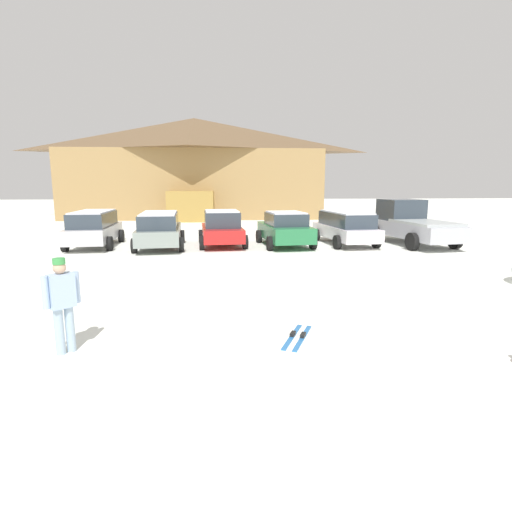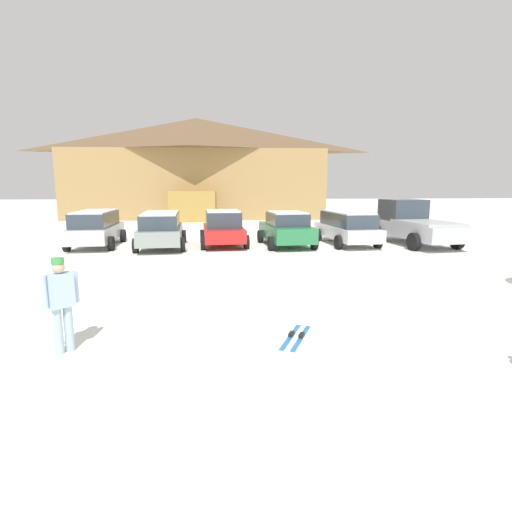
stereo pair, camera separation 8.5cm
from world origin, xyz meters
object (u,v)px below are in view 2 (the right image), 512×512
(parked_grey_wagon, at_px, (161,228))
(parked_green_coupe, at_px, (286,229))
(parked_silver_wagon, at_px, (96,227))
(skier_adult_in_blue_parka, at_px, (61,300))
(pair_of_skis, at_px, (296,337))
(parked_white_suv, at_px, (347,227))
(parked_red_sedan, at_px, (223,228))
(pickup_truck, at_px, (412,224))
(ski_lodge, at_px, (197,168))

(parked_grey_wagon, bearing_deg, parked_green_coupe, 0.39)
(parked_silver_wagon, distance_m, skier_adult_in_blue_parka, 12.84)
(parked_grey_wagon, xyz_separation_m, pair_of_skis, (4.33, -11.49, -0.87))
(parked_silver_wagon, relative_size, skier_adult_in_blue_parka, 2.73)
(parked_grey_wagon, height_order, pair_of_skis, parked_grey_wagon)
(parked_grey_wagon, xyz_separation_m, parked_white_suv, (8.86, 0.35, -0.01))
(parked_red_sedan, distance_m, skier_adult_in_blue_parka, 12.54)
(pickup_truck, bearing_deg, parked_white_suv, 179.38)
(parked_green_coupe, xyz_separation_m, pickup_truck, (6.26, 0.28, 0.16))
(parked_white_suv, distance_m, pair_of_skis, 12.71)
(ski_lodge, relative_size, parked_silver_wagon, 4.95)
(parked_silver_wagon, height_order, pickup_truck, pickup_truck)
(parked_red_sedan, distance_m, pair_of_skis, 12.01)
(parked_white_suv, bearing_deg, pair_of_skis, -110.91)
(parked_grey_wagon, bearing_deg, ski_lodge, 88.66)
(parked_silver_wagon, bearing_deg, parked_white_suv, -0.94)
(ski_lodge, xyz_separation_m, parked_red_sedan, (2.42, -18.06, -3.57))
(ski_lodge, distance_m, pair_of_skis, 30.52)
(parked_white_suv, bearing_deg, parked_green_coupe, -174.05)
(parked_red_sedan, height_order, parked_green_coupe, parked_red_sedan)
(parked_silver_wagon, bearing_deg, parked_red_sedan, -1.44)
(ski_lodge, bearing_deg, parked_green_coupe, -73.65)
(pickup_truck, bearing_deg, ski_lodge, 122.74)
(parked_grey_wagon, distance_m, parked_green_coupe, 5.84)
(parked_silver_wagon, xyz_separation_m, pickup_truck, (15.21, -0.23, 0.09))
(pair_of_skis, bearing_deg, ski_lodge, 97.42)
(pair_of_skis, bearing_deg, pickup_truck, 56.67)
(pickup_truck, bearing_deg, parked_red_sedan, 179.49)
(parked_red_sedan, xyz_separation_m, pair_of_skis, (1.48, -11.89, -0.82))
(parked_grey_wagon, bearing_deg, pickup_truck, 1.51)
(parked_grey_wagon, bearing_deg, skier_adult_in_blue_parka, -88.97)
(parked_red_sedan, xyz_separation_m, parked_white_suv, (6.00, -0.05, 0.03))
(parked_silver_wagon, xyz_separation_m, parked_grey_wagon, (3.11, -0.55, -0.02))
(ski_lodge, bearing_deg, pickup_truck, -57.26)
(parked_silver_wagon, xyz_separation_m, skier_adult_in_blue_parka, (3.32, -12.41, 0.04))
(pair_of_skis, bearing_deg, skier_adult_in_blue_parka, -174.91)
(parked_green_coupe, bearing_deg, parked_silver_wagon, 176.73)
(parked_grey_wagon, relative_size, parked_white_suv, 1.00)
(ski_lodge, relative_size, pickup_truck, 3.87)
(parked_green_coupe, xyz_separation_m, pair_of_skis, (-1.51, -11.53, -0.81))
(ski_lodge, relative_size, parked_red_sedan, 5.45)
(parked_silver_wagon, height_order, parked_white_suv, parked_silver_wagon)
(parked_grey_wagon, relative_size, parked_green_coupe, 1.13)
(parked_red_sedan, bearing_deg, parked_silver_wagon, 178.56)
(parked_silver_wagon, relative_size, parked_green_coupe, 1.08)
(parked_red_sedan, xyz_separation_m, skier_adult_in_blue_parka, (-2.64, -12.26, 0.10))
(parked_grey_wagon, xyz_separation_m, parked_red_sedan, (2.85, 0.40, -0.04))
(parked_grey_wagon, height_order, parked_red_sedan, parked_red_sedan)
(ski_lodge, bearing_deg, parked_grey_wagon, -91.34)
(pickup_truck, bearing_deg, pair_of_skis, -123.33)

